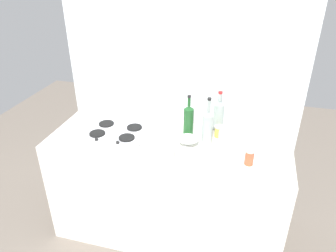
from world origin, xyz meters
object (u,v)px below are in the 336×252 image
wine_bottle_mid_right (219,114)px  mixing_bowl (188,142)px  condiment_jar_rear (249,157)px  wine_bottle_mid_left (188,120)px  condiment_jar_front (219,131)px  plate_stack (233,140)px  wine_bottle_leftmost (208,126)px  butter_dish (164,151)px  stovetop_hob (116,132)px

wine_bottle_mid_right → mixing_bowl: wine_bottle_mid_right is taller
wine_bottle_mid_right → condiment_jar_rear: size_ratio=2.85×
wine_bottle_mid_left → condiment_jar_front: bearing=6.2°
plate_stack → condiment_jar_rear: condiment_jar_rear is taller
wine_bottle_leftmost → mixing_bowl: (-0.13, -0.09, -0.10)m
mixing_bowl → condiment_jar_front: bearing=44.4°
wine_bottle_mid_left → condiment_jar_front: 0.25m
plate_stack → wine_bottle_mid_left: bearing=166.8°
wine_bottle_mid_left → butter_dish: (-0.10, -0.33, -0.09)m
condiment_jar_rear → wine_bottle_leftmost: bearing=147.0°
wine_bottle_leftmost → condiment_jar_front: (0.07, 0.11, -0.09)m
butter_dish → condiment_jar_rear: condiment_jar_rear is taller
plate_stack → condiment_jar_rear: bearing=-59.1°
condiment_jar_front → plate_stack: bearing=-41.9°
plate_stack → condiment_jar_front: plate_stack is taller
wine_bottle_leftmost → condiment_jar_front: size_ratio=3.96×
stovetop_hob → plate_stack: (0.89, 0.06, 0.04)m
wine_bottle_mid_left → wine_bottle_leftmost: bearing=-27.4°
wine_bottle_leftmost → condiment_jar_rear: 0.38m
wine_bottle_leftmost → butter_dish: 0.37m
plate_stack → butter_dish: bearing=-151.2°
plate_stack → wine_bottle_leftmost: wine_bottle_leftmost is taller
mixing_bowl → condiment_jar_rear: 0.46m
plate_stack → butter_dish: (-0.45, -0.25, -0.02)m
wine_bottle_mid_left → condiment_jar_rear: bearing=-31.2°
wine_bottle_mid_left → wine_bottle_mid_right: wine_bottle_mid_left is taller
stovetop_hob → wine_bottle_mid_left: size_ratio=1.48×
stovetop_hob → wine_bottle_mid_right: size_ratio=1.50×
stovetop_hob → butter_dish: bearing=-23.4°
wine_bottle_mid_right → wine_bottle_leftmost: bearing=-102.3°
wine_bottle_mid_left → condiment_jar_front: size_ratio=3.60×
plate_stack → wine_bottle_mid_right: size_ratio=0.71×
butter_dish → condiment_jar_rear: size_ratio=1.25×
mixing_bowl → wine_bottle_mid_left: bearing=100.9°
wine_bottle_mid_right → mixing_bowl: bearing=-118.9°
stovetop_hob → mixing_bowl: size_ratio=3.13×
wine_bottle_mid_left → stovetop_hob: bearing=-165.5°
stovetop_hob → condiment_jar_rear: condiment_jar_rear is taller
butter_dish → condiment_jar_front: size_ratio=1.55×
stovetop_hob → wine_bottle_mid_left: wine_bottle_mid_left is taller
wine_bottle_leftmost → mixing_bowl: wine_bottle_leftmost is taller
mixing_bowl → stovetop_hob: bearing=177.0°
stovetop_hob → plate_stack: plate_stack is taller
plate_stack → condiment_jar_front: size_ratio=2.49×
mixing_bowl → condiment_jar_rear: size_ratio=1.37×
wine_bottle_leftmost → wine_bottle_mid_left: size_ratio=1.10×
wine_bottle_leftmost → condiment_jar_front: bearing=55.7°
wine_bottle_leftmost → condiment_jar_rear: size_ratio=3.20×
stovetop_hob → mixing_bowl: bearing=-3.0°
plate_stack → condiment_jar_rear: size_ratio=2.01×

